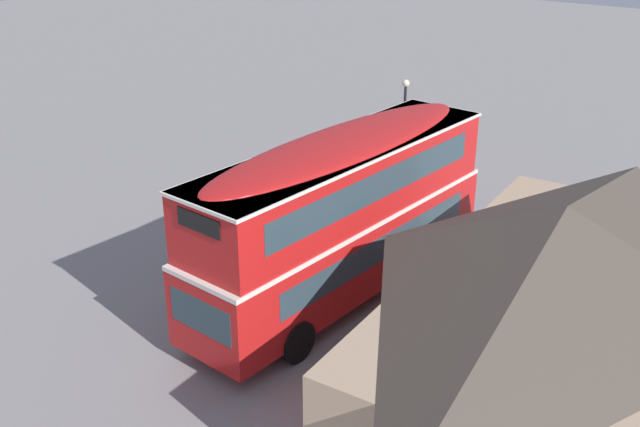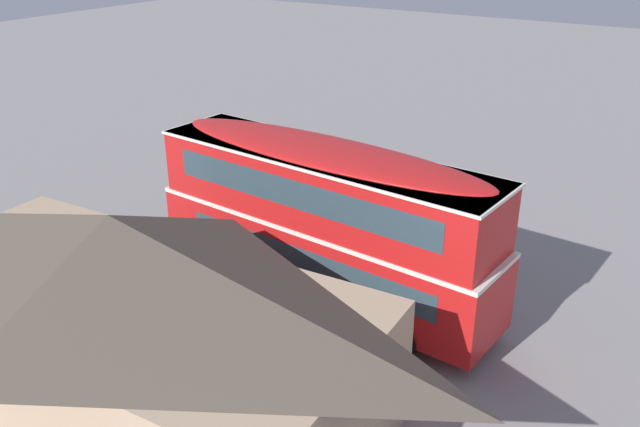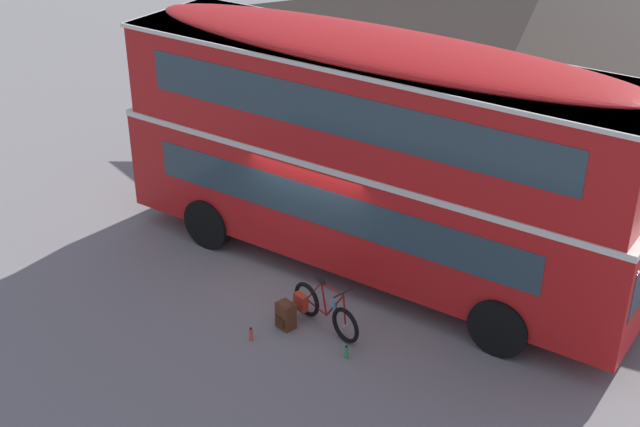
{
  "view_description": "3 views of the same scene",
  "coord_description": "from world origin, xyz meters",
  "px_view_note": "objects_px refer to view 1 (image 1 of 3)",
  "views": [
    {
      "loc": [
        16.7,
        11.02,
        10.99
      ],
      "look_at": [
        0.77,
        -0.19,
        2.33
      ],
      "focal_mm": 41.95,
      "sensor_mm": 36.0,
      "label": 1
    },
    {
      "loc": [
        -8.33,
        15.33,
        10.51
      ],
      "look_at": [
        1.42,
        -0.04,
        2.37
      ],
      "focal_mm": 37.6,
      "sensor_mm": 36.0,
      "label": 2
    },
    {
      "loc": [
        7.36,
        -13.06,
        9.32
      ],
      "look_at": [
        0.85,
        -1.49,
        2.24
      ],
      "focal_mm": 48.89,
      "sensor_mm": 36.0,
      "label": 3
    }
  ],
  "objects_px": {
    "water_bottle_red_squeeze": "(270,251)",
    "street_lamp": "(404,120)",
    "double_decker_bus": "(343,211)",
    "backpack_on_ground": "(279,256)",
    "touring_bicycle": "(277,264)",
    "water_bottle_green_metal": "(244,276)"
  },
  "relations": [
    {
      "from": "water_bottle_red_squeeze",
      "to": "street_lamp",
      "type": "relative_size",
      "value": 0.06
    },
    {
      "from": "double_decker_bus",
      "to": "street_lamp",
      "type": "bearing_deg",
      "value": -161.44
    },
    {
      "from": "double_decker_bus",
      "to": "street_lamp",
      "type": "xyz_separation_m",
      "value": [
        -8.69,
        -2.92,
        -0.02
      ]
    },
    {
      "from": "double_decker_bus",
      "to": "water_bottle_red_squeeze",
      "type": "bearing_deg",
      "value": -103.31
    },
    {
      "from": "backpack_on_ground",
      "to": "street_lamp",
      "type": "height_order",
      "value": "street_lamp"
    },
    {
      "from": "street_lamp",
      "to": "water_bottle_red_squeeze",
      "type": "bearing_deg",
      "value": -2.52
    },
    {
      "from": "double_decker_bus",
      "to": "street_lamp",
      "type": "height_order",
      "value": "double_decker_bus"
    },
    {
      "from": "double_decker_bus",
      "to": "touring_bicycle",
      "type": "distance_m",
      "value": 3.22
    },
    {
      "from": "touring_bicycle",
      "to": "water_bottle_red_squeeze",
      "type": "distance_m",
      "value": 1.36
    },
    {
      "from": "double_decker_bus",
      "to": "touring_bicycle",
      "type": "relative_size",
      "value": 6.46
    },
    {
      "from": "street_lamp",
      "to": "backpack_on_ground",
      "type": "bearing_deg",
      "value": 2.03
    },
    {
      "from": "touring_bicycle",
      "to": "backpack_on_ground",
      "type": "xyz_separation_m",
      "value": [
        -0.57,
        -0.34,
        -0.08
      ]
    },
    {
      "from": "touring_bicycle",
      "to": "backpack_on_ground",
      "type": "height_order",
      "value": "touring_bicycle"
    },
    {
      "from": "double_decker_bus",
      "to": "backpack_on_ground",
      "type": "height_order",
      "value": "double_decker_bus"
    },
    {
      "from": "water_bottle_red_squeeze",
      "to": "backpack_on_ground",
      "type": "bearing_deg",
      "value": 62.1
    },
    {
      "from": "street_lamp",
      "to": "double_decker_bus",
      "type": "bearing_deg",
      "value": 18.56
    },
    {
      "from": "touring_bicycle",
      "to": "backpack_on_ground",
      "type": "bearing_deg",
      "value": -148.96
    },
    {
      "from": "backpack_on_ground",
      "to": "water_bottle_green_metal",
      "type": "xyz_separation_m",
      "value": [
        1.39,
        -0.27,
        -0.17
      ]
    },
    {
      "from": "double_decker_bus",
      "to": "water_bottle_red_squeeze",
      "type": "height_order",
      "value": "double_decker_bus"
    },
    {
      "from": "backpack_on_ground",
      "to": "water_bottle_red_squeeze",
      "type": "distance_m",
      "value": 0.74
    },
    {
      "from": "double_decker_bus",
      "to": "water_bottle_red_squeeze",
      "type": "relative_size",
      "value": 41.66
    },
    {
      "from": "double_decker_bus",
      "to": "water_bottle_green_metal",
      "type": "height_order",
      "value": "double_decker_bus"
    }
  ]
}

